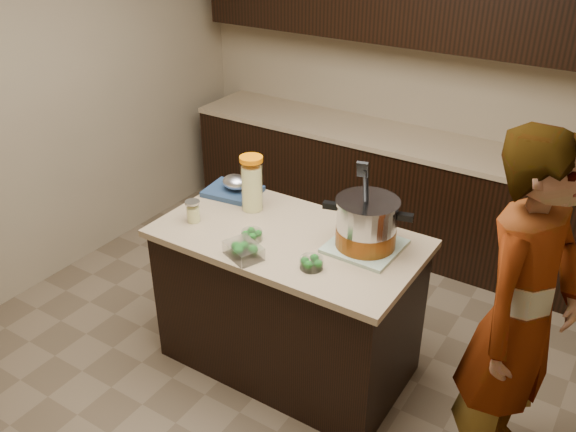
# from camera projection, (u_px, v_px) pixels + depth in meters

# --- Properties ---
(ground_plane) EXTENTS (4.00, 4.00, 0.00)m
(ground_plane) POSITION_uv_depth(u_px,v_px,m) (288.00, 360.00, 3.76)
(ground_plane) COLOR brown
(ground_plane) RESTS_ON ground
(room_shell) EXTENTS (4.04, 4.04, 2.72)m
(room_shell) POSITION_uv_depth(u_px,v_px,m) (288.00, 90.00, 2.94)
(room_shell) COLOR tan
(room_shell) RESTS_ON ground
(back_cabinets) EXTENTS (3.60, 0.63, 2.33)m
(back_cabinets) POSITION_uv_depth(u_px,v_px,m) (412.00, 132.00, 4.59)
(back_cabinets) COLOR black
(back_cabinets) RESTS_ON ground
(island) EXTENTS (1.46, 0.81, 0.90)m
(island) POSITION_uv_depth(u_px,v_px,m) (288.00, 301.00, 3.55)
(island) COLOR black
(island) RESTS_ON ground
(dish_towel) EXTENTS (0.37, 0.37, 0.02)m
(dish_towel) POSITION_uv_depth(u_px,v_px,m) (365.00, 246.00, 3.21)
(dish_towel) COLOR #5C8863
(dish_towel) RESTS_ON island
(stock_pot) EXTENTS (0.46, 0.40, 0.47)m
(stock_pot) POSITION_uv_depth(u_px,v_px,m) (366.00, 226.00, 3.15)
(stock_pot) COLOR #B7B7BC
(stock_pot) RESTS_ON dish_towel
(lemonade_pitcher) EXTENTS (0.17, 0.17, 0.33)m
(lemonade_pitcher) POSITION_uv_depth(u_px,v_px,m) (252.00, 185.00, 3.53)
(lemonade_pitcher) COLOR #E4E08B
(lemonade_pitcher) RESTS_ON island
(mason_jar) EXTENTS (0.09, 0.09, 0.14)m
(mason_jar) POSITION_uv_depth(u_px,v_px,m) (193.00, 212.00, 3.44)
(mason_jar) COLOR #E4E08B
(mason_jar) RESTS_ON island
(broccoli_tub_left) EXTENTS (0.15, 0.15, 0.05)m
(broccoli_tub_left) POSITION_uv_depth(u_px,v_px,m) (252.00, 236.00, 3.28)
(broccoli_tub_left) COLOR silver
(broccoli_tub_left) RESTS_ON island
(broccoli_tub_right) EXTENTS (0.14, 0.14, 0.06)m
(broccoli_tub_right) POSITION_uv_depth(u_px,v_px,m) (311.00, 264.00, 3.04)
(broccoli_tub_right) COLOR silver
(broccoli_tub_right) RESTS_ON island
(broccoli_tub_rect) EXTENTS (0.24, 0.21, 0.07)m
(broccoli_tub_rect) POSITION_uv_depth(u_px,v_px,m) (243.00, 251.00, 3.13)
(broccoli_tub_rect) COLOR silver
(broccoli_tub_rect) RESTS_ON island
(blue_tray) EXTENTS (0.35, 0.29, 0.12)m
(blue_tray) POSITION_uv_depth(u_px,v_px,m) (234.00, 188.00, 3.75)
(blue_tray) COLOR navy
(blue_tray) RESTS_ON island
(person) EXTENTS (0.60, 0.75, 1.79)m
(person) POSITION_uv_depth(u_px,v_px,m) (521.00, 319.00, 2.69)
(person) COLOR gray
(person) RESTS_ON ground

